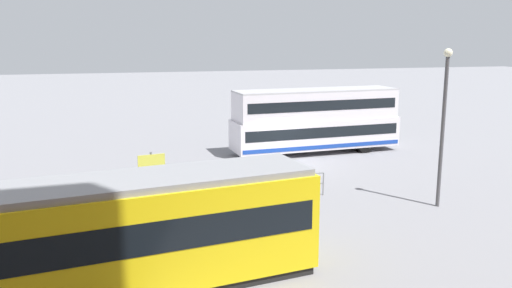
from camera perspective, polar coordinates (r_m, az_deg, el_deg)
The scene contains 8 objects.
ground_plane at distance 30.30m, azimuth 3.28°, elevation -2.18°, with size 160.00×160.00×0.00m, color gray.
double_decker_bus at distance 33.19m, azimuth 6.39°, elevation 2.51°, with size 10.66×3.31×3.95m.
tram_yellow at distance 15.49m, azimuth -17.14°, elevation -9.64°, with size 13.11×4.54×3.31m.
pedestrian_near_railing at distance 24.43m, azimuth 0.01°, elevation -3.16°, with size 0.44×0.44×1.70m.
pedestrian_crossing at distance 23.24m, azimuth 3.96°, elevation -4.11°, with size 0.40×0.40×1.61m.
pedestrian_railing at distance 23.28m, azimuth -2.92°, elevation -4.51°, with size 8.87×0.11×1.08m.
info_sign at distance 22.65m, azimuth -11.11°, elevation -2.69°, with size 1.13×0.25×2.44m.
street_lamp at distance 23.42m, azimuth 19.45°, elevation 2.86°, with size 0.36×0.36×6.67m.
Camera 1 is at (9.16, 27.98, 7.18)m, focal length 37.37 mm.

